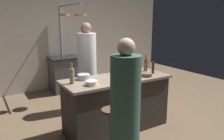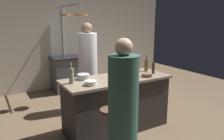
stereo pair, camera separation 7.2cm
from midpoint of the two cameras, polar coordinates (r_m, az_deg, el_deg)
ground_plane at (r=3.95m, az=0.64°, el=-14.70°), size 9.00×9.00×0.00m
back_wall at (r=6.13m, az=-13.83°, el=7.60°), size 6.40×0.16×2.60m
kitchen_island at (r=3.76m, az=0.65°, el=-8.59°), size 1.80×0.72×0.90m
stove_range at (r=5.89m, az=-12.18°, el=-0.95°), size 0.80×0.64×0.89m
chef at (r=4.51m, az=-6.87°, el=-0.09°), size 0.37×0.37×1.77m
bar_stool_left at (r=3.09m, az=-0.93°, el=-15.30°), size 0.28×0.28×0.68m
guest_left at (r=2.60m, az=2.60°, el=-11.43°), size 0.35×0.35×1.64m
overhead_pot_rack at (r=5.32m, az=-11.67°, el=10.69°), size 0.59×1.37×2.17m
pepper_mill at (r=3.94m, az=10.03°, el=0.60°), size 0.05×0.05×0.21m
wine_bottle_amber at (r=4.11m, az=8.19°, el=1.32°), size 0.07×0.07×0.30m
wine_bottle_white at (r=3.32m, az=-10.93°, el=-1.49°), size 0.07×0.07×0.31m
wine_bottle_red at (r=3.80m, az=3.71°, el=0.60°), size 0.07×0.07×0.32m
wine_glass_near_left_guest at (r=3.95m, az=2.97°, el=0.82°), size 0.07×0.07×0.15m
wine_glass_by_chef at (r=4.14m, az=5.70°, el=1.34°), size 0.07×0.07×0.15m
mixing_bowl_wooden at (r=3.74m, az=8.47°, el=-1.23°), size 0.17×0.17×0.06m
mixing_bowl_ceramic at (r=3.22m, az=-5.97°, el=-3.37°), size 0.17×0.17×0.07m
mixing_bowl_steel at (r=3.55m, az=-7.93°, el=-1.75°), size 0.20×0.20×0.08m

